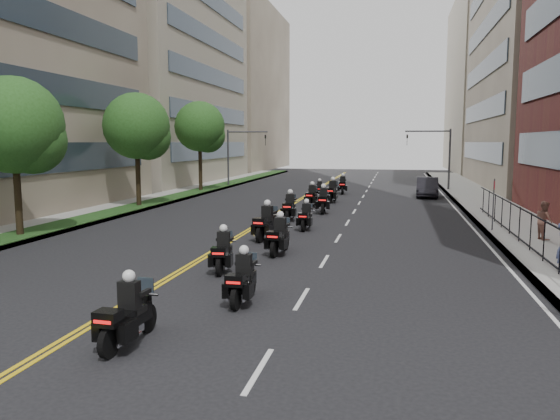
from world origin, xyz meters
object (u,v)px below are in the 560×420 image
(motorcycle_9, at_px, (332,192))
(motorcycle_11, at_px, (343,186))
(motorcycle_10, at_px, (319,190))
(pedestrian_b, at_px, (544,220))
(motorcycle_1, at_px, (243,281))
(motorcycle_6, at_px, (290,208))
(motorcycle_5, at_px, (306,218))
(motorcycle_8, at_px, (312,197))
(motorcycle_3, at_px, (279,237))
(motorcycle_7, at_px, (323,201))
(motorcycle_4, at_px, (266,224))
(parked_sedan, at_px, (427,187))
(motorcycle_0, at_px, (127,316))
(motorcycle_2, at_px, (223,253))

(motorcycle_9, distance_m, motorcycle_11, 6.84)
(motorcycle_10, height_order, pedestrian_b, pedestrian_b)
(motorcycle_1, bearing_deg, motorcycle_9, 91.43)
(motorcycle_9, bearing_deg, motorcycle_6, -93.41)
(motorcycle_11, distance_m, pedestrian_b, 23.68)
(motorcycle_5, bearing_deg, motorcycle_1, -86.75)
(motorcycle_8, xyz_separation_m, pedestrian_b, (12.01, -11.26, 0.32))
(motorcycle_8, distance_m, motorcycle_11, 9.87)
(motorcycle_10, bearing_deg, motorcycle_11, 60.21)
(motorcycle_1, distance_m, motorcycle_3, 6.70)
(motorcycle_3, relative_size, motorcycle_7, 0.93)
(motorcycle_4, xyz_separation_m, parked_sedan, (8.24, 21.66, 0.07))
(motorcycle_7, xyz_separation_m, motorcycle_10, (-1.54, 9.48, -0.13))
(motorcycle_0, relative_size, motorcycle_10, 1.10)
(parked_sedan, bearing_deg, motorcycle_3, -103.07)
(motorcycle_4, bearing_deg, motorcycle_8, 96.84)
(motorcycle_8, bearing_deg, motorcycle_9, 72.62)
(motorcycle_2, height_order, motorcycle_6, motorcycle_6)
(motorcycle_10, bearing_deg, parked_sedan, 8.80)
(motorcycle_1, xyz_separation_m, motorcycle_11, (-0.35, 32.53, 0.06))
(motorcycle_6, relative_size, motorcycle_7, 0.96)
(motorcycle_0, height_order, parked_sedan, motorcycle_0)
(parked_sedan, bearing_deg, motorcycle_2, -103.72)
(motorcycle_10, xyz_separation_m, pedestrian_b, (12.35, -17.58, 0.40))
(motorcycle_2, bearing_deg, motorcycle_10, 83.15)
(motorcycle_3, relative_size, parked_sedan, 0.48)
(motorcycle_2, xyz_separation_m, motorcycle_8, (0.15, 19.31, 0.05))
(motorcycle_3, xyz_separation_m, parked_sedan, (7.00, 24.63, 0.11))
(motorcycle_5, xyz_separation_m, pedestrian_b, (10.83, -1.43, 0.38))
(motorcycle_1, height_order, motorcycle_6, motorcycle_6)
(motorcycle_1, height_order, motorcycle_2, motorcycle_2)
(motorcycle_4, bearing_deg, motorcycle_1, -73.06)
(motorcycle_6, distance_m, parked_sedan, 17.45)
(motorcycle_4, xyz_separation_m, motorcycle_7, (1.31, 9.91, 0.00))
(pedestrian_b, bearing_deg, motorcycle_5, 67.68)
(motorcycle_2, bearing_deg, pedestrian_b, 26.23)
(motorcycle_5, height_order, pedestrian_b, pedestrian_b)
(motorcycle_1, bearing_deg, motorcycle_4, 100.03)
(motorcycle_0, relative_size, motorcycle_2, 1.03)
(motorcycle_1, xyz_separation_m, motorcycle_10, (-1.87, 29.06, -0.03))
(motorcycle_4, xyz_separation_m, pedestrian_b, (12.12, 1.81, 0.28))
(motorcycle_7, relative_size, motorcycle_9, 0.98)
(motorcycle_10, distance_m, motorcycle_11, 3.79)
(motorcycle_9, bearing_deg, parked_sedan, 43.00)
(motorcycle_0, height_order, motorcycle_6, motorcycle_6)
(motorcycle_0, bearing_deg, motorcycle_6, 93.88)
(parked_sedan, relative_size, pedestrian_b, 2.81)
(motorcycle_3, bearing_deg, motorcycle_0, -92.62)
(motorcycle_3, bearing_deg, motorcycle_5, 93.48)
(motorcycle_0, height_order, motorcycle_4, motorcycle_4)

